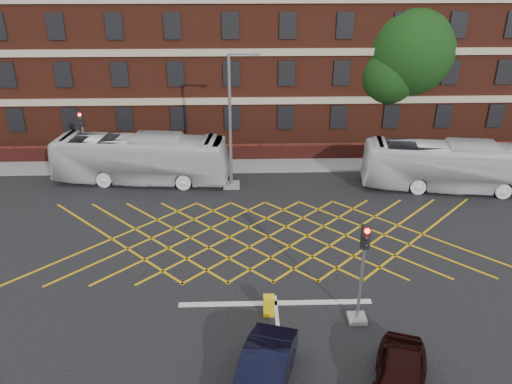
{
  "coord_description": "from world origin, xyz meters",
  "views": [
    {
      "loc": [
        -1.31,
        -20.25,
        12.89
      ],
      "look_at": [
        -0.65,
        1.5,
        2.78
      ],
      "focal_mm": 35.0,
      "sensor_mm": 36.0,
      "label": 1
    }
  ],
  "objects_px": {
    "bus_left": "(141,159)",
    "deciduous_tree": "(404,56)",
    "traffic_light_far": "(86,149)",
    "utility_cabinet": "(269,306)",
    "car_maroon": "(400,382)",
    "traffic_light_near": "(361,283)",
    "direction_signs": "(80,152)",
    "street_lamp": "(232,145)",
    "bus_right": "(452,166)",
    "car_navy": "(263,375)"
  },
  "relations": [
    {
      "from": "bus_left",
      "to": "deciduous_tree",
      "type": "bearing_deg",
      "value": -59.4
    },
    {
      "from": "traffic_light_far",
      "to": "utility_cabinet",
      "type": "bearing_deg",
      "value": -53.01
    },
    {
      "from": "traffic_light_far",
      "to": "bus_left",
      "type": "bearing_deg",
      "value": -17.58
    },
    {
      "from": "car_maroon",
      "to": "deciduous_tree",
      "type": "bearing_deg",
      "value": 93.5
    },
    {
      "from": "traffic_light_near",
      "to": "direction_signs",
      "type": "distance_m",
      "value": 21.88
    },
    {
      "from": "car_maroon",
      "to": "street_lamp",
      "type": "xyz_separation_m",
      "value": [
        -5.56,
        16.92,
        2.06
      ]
    },
    {
      "from": "street_lamp",
      "to": "bus_left",
      "type": "bearing_deg",
      "value": 169.84
    },
    {
      "from": "bus_right",
      "to": "car_maroon",
      "type": "height_order",
      "value": "bus_right"
    },
    {
      "from": "deciduous_tree",
      "to": "traffic_light_near",
      "type": "distance_m",
      "value": 24.37
    },
    {
      "from": "bus_left",
      "to": "car_maroon",
      "type": "relative_size",
      "value": 2.65
    },
    {
      "from": "bus_left",
      "to": "traffic_light_far",
      "type": "bearing_deg",
      "value": 78.66
    },
    {
      "from": "traffic_light_far",
      "to": "street_lamp",
      "type": "relative_size",
      "value": 0.52
    },
    {
      "from": "car_navy",
      "to": "utility_cabinet",
      "type": "distance_m",
      "value": 3.98
    },
    {
      "from": "traffic_light_near",
      "to": "street_lamp",
      "type": "relative_size",
      "value": 0.52
    },
    {
      "from": "bus_right",
      "to": "traffic_light_near",
      "type": "height_order",
      "value": "traffic_light_near"
    },
    {
      "from": "traffic_light_far",
      "to": "street_lamp",
      "type": "height_order",
      "value": "street_lamp"
    },
    {
      "from": "deciduous_tree",
      "to": "bus_right",
      "type": "bearing_deg",
      "value": -87.44
    },
    {
      "from": "bus_right",
      "to": "street_lamp",
      "type": "bearing_deg",
      "value": 95.95
    },
    {
      "from": "bus_left",
      "to": "utility_cabinet",
      "type": "distance_m",
      "value": 15.52
    },
    {
      "from": "car_navy",
      "to": "utility_cabinet",
      "type": "xyz_separation_m",
      "value": [
        0.4,
        3.94,
        -0.28
      ]
    },
    {
      "from": "deciduous_tree",
      "to": "traffic_light_far",
      "type": "xyz_separation_m",
      "value": [
        -22.55,
        -7.31,
        -4.57
      ]
    },
    {
      "from": "deciduous_tree",
      "to": "bus_left",
      "type": "bearing_deg",
      "value": -155.64
    },
    {
      "from": "bus_right",
      "to": "traffic_light_near",
      "type": "bearing_deg",
      "value": 154.7
    },
    {
      "from": "bus_left",
      "to": "utility_cabinet",
      "type": "bearing_deg",
      "value": -145.28
    },
    {
      "from": "car_maroon",
      "to": "traffic_light_far",
      "type": "bearing_deg",
      "value": 147.48
    },
    {
      "from": "bus_right",
      "to": "car_navy",
      "type": "height_order",
      "value": "bus_right"
    },
    {
      "from": "traffic_light_near",
      "to": "bus_right",
      "type": "bearing_deg",
      "value": 55.74
    },
    {
      "from": "deciduous_tree",
      "to": "street_lamp",
      "type": "height_order",
      "value": "deciduous_tree"
    },
    {
      "from": "car_navy",
      "to": "traffic_light_near",
      "type": "relative_size",
      "value": 1.02
    },
    {
      "from": "car_navy",
      "to": "traffic_light_near",
      "type": "bearing_deg",
      "value": 58.29
    },
    {
      "from": "car_navy",
      "to": "traffic_light_near",
      "type": "xyz_separation_m",
      "value": [
        3.86,
        3.48,
        1.04
      ]
    },
    {
      "from": "bus_left",
      "to": "bus_right",
      "type": "relative_size",
      "value": 1.02
    },
    {
      "from": "bus_left",
      "to": "traffic_light_near",
      "type": "height_order",
      "value": "traffic_light_near"
    },
    {
      "from": "bus_right",
      "to": "street_lamp",
      "type": "height_order",
      "value": "street_lamp"
    },
    {
      "from": "bus_right",
      "to": "traffic_light_far",
      "type": "xyz_separation_m",
      "value": [
        -23.01,
        2.94,
        0.27
      ]
    },
    {
      "from": "utility_cabinet",
      "to": "traffic_light_near",
      "type": "bearing_deg",
      "value": -7.73
    },
    {
      "from": "car_maroon",
      "to": "traffic_light_near",
      "type": "distance_m",
      "value": 4.05
    },
    {
      "from": "traffic_light_near",
      "to": "traffic_light_far",
      "type": "relative_size",
      "value": 1.0
    },
    {
      "from": "traffic_light_far",
      "to": "traffic_light_near",
      "type": "bearing_deg",
      "value": -46.28
    },
    {
      "from": "bus_right",
      "to": "utility_cabinet",
      "type": "bearing_deg",
      "value": 143.99
    },
    {
      "from": "bus_right",
      "to": "traffic_light_far",
      "type": "height_order",
      "value": "traffic_light_far"
    },
    {
      "from": "street_lamp",
      "to": "direction_signs",
      "type": "height_order",
      "value": "street_lamp"
    },
    {
      "from": "utility_cabinet",
      "to": "car_navy",
      "type": "bearing_deg",
      "value": -95.84
    },
    {
      "from": "bus_left",
      "to": "deciduous_tree",
      "type": "xyz_separation_m",
      "value": [
        18.78,
        8.5,
        4.8
      ]
    },
    {
      "from": "bus_right",
      "to": "car_maroon",
      "type": "xyz_separation_m",
      "value": [
        -7.89,
        -16.21,
        -0.79
      ]
    },
    {
      "from": "deciduous_tree",
      "to": "utility_cabinet",
      "type": "height_order",
      "value": "deciduous_tree"
    },
    {
      "from": "street_lamp",
      "to": "direction_signs",
      "type": "xyz_separation_m",
      "value": [
        -10.11,
        2.74,
        -1.39
      ]
    },
    {
      "from": "car_navy",
      "to": "deciduous_tree",
      "type": "height_order",
      "value": "deciduous_tree"
    },
    {
      "from": "bus_right",
      "to": "direction_signs",
      "type": "distance_m",
      "value": 23.81
    },
    {
      "from": "bus_left",
      "to": "street_lamp",
      "type": "relative_size",
      "value": 1.34
    }
  ]
}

